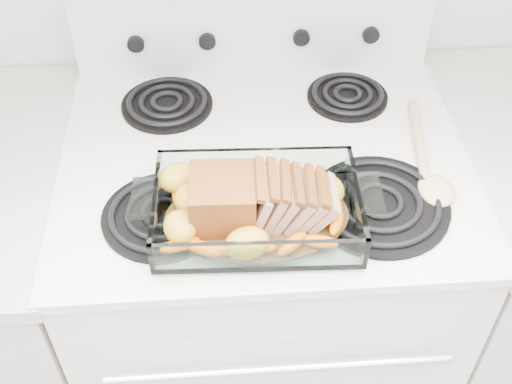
{
  "coord_description": "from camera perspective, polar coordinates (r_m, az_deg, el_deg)",
  "views": [
    {
      "loc": [
        -0.08,
        0.72,
        1.75
      ],
      "look_at": [
        -0.03,
        1.49,
        0.99
      ],
      "focal_mm": 45.0,
      "sensor_mm": 36.0,
      "label": 1
    }
  ],
  "objects": [
    {
      "name": "electric_range",
      "position": [
        1.57,
        0.57,
        -8.94
      ],
      "size": [
        0.78,
        0.7,
        1.12
      ],
      "color": "white",
      "rests_on": "ground"
    },
    {
      "name": "pork_roast",
      "position": [
        1.06,
        -0.72,
        -0.75
      ],
      "size": [
        0.24,
        0.11,
        0.09
      ],
      "rotation": [
        0.0,
        0.0,
        0.3
      ],
      "color": "brown",
      "rests_on": "baking_dish"
    },
    {
      "name": "baking_dish",
      "position": [
        1.08,
        0.08,
        -1.86
      ],
      "size": [
        0.34,
        0.22,
        0.07
      ],
      "rotation": [
        0.0,
        0.0,
        -0.04
      ],
      "color": "silver",
      "rests_on": "electric_range"
    },
    {
      "name": "wooden_spoon",
      "position": [
        1.23,
        15.07,
        2.15
      ],
      "size": [
        0.06,
        0.3,
        0.02
      ],
      "rotation": [
        0.0,
        0.0,
        -0.14
      ],
      "color": "#C8B190",
      "rests_on": "electric_range"
    },
    {
      "name": "roast_vegetables",
      "position": [
        1.1,
        -0.3,
        0.04
      ],
      "size": [
        0.39,
        0.21,
        0.05
      ],
      "rotation": [
        0.0,
        0.0,
        0.03
      ],
      "color": "#FF7200",
      "rests_on": "baking_dish"
    }
  ]
}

